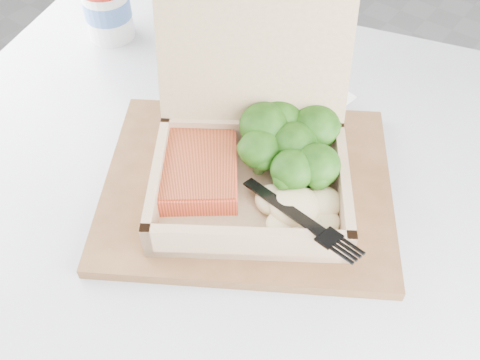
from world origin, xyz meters
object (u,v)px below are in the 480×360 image
Objects in this scene: serving_tray at (247,186)px; paper_cup at (107,8)px; cafe_table at (225,302)px; takeout_container at (251,145)px.

paper_cup reaches higher than serving_tray.
takeout_container is (-0.01, 0.06, 0.25)m from cafe_table.
takeout_container is at bearing 96.52° from cafe_table.
takeout_container is (-0.00, 0.01, 0.05)m from serving_tray.
cafe_table is at bearing -87.11° from serving_tray.
serving_tray is 1.10× the size of takeout_container.
serving_tray is at bearing -104.03° from takeout_container.
paper_cup is at bearing 154.23° from cafe_table.
takeout_container reaches higher than serving_tray.
serving_tray is 3.72× the size of paper_cup.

